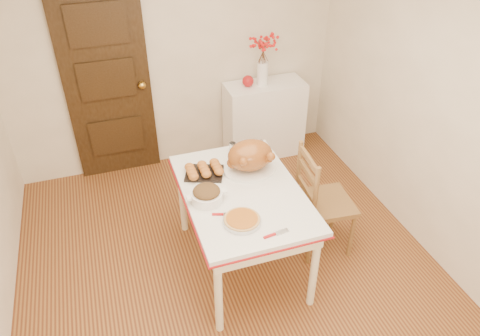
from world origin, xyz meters
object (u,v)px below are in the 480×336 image
object	(u,v)px
sideboard	(264,119)
chair_oak	(326,201)
kitchen_table	(242,228)
turkey_platter	(250,157)
pumpkin_pie	(242,220)

from	to	relation	value
sideboard	chair_oak	distance (m)	1.63
kitchen_table	turkey_platter	bearing A→B (deg)	57.47
sideboard	pumpkin_pie	world-z (taller)	sideboard
turkey_platter	pumpkin_pie	distance (m)	0.65
chair_oak	turkey_platter	xyz separation A→B (m)	(-0.61, 0.24, 0.43)
chair_oak	pumpkin_pie	bearing A→B (deg)	116.31
sideboard	pumpkin_pie	bearing A→B (deg)	-115.54
chair_oak	turkey_platter	bearing A→B (deg)	73.13
sideboard	pumpkin_pie	distance (m)	2.21
sideboard	chair_oak	bearing A→B (deg)	-92.25
chair_oak	kitchen_table	bearing A→B (deg)	94.11
sideboard	kitchen_table	bearing A→B (deg)	-116.90
sideboard	kitchen_table	world-z (taller)	sideboard
kitchen_table	chair_oak	bearing A→B (deg)	-0.81
sideboard	turkey_platter	distance (m)	1.61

